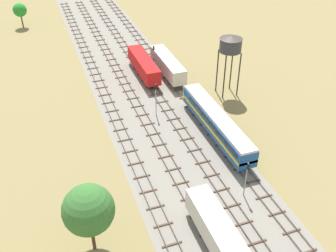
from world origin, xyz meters
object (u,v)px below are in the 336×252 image
(freight_boxcar_centre_mid, at_px, (168,64))
(signal_post_mid, at_px, (156,96))
(freight_boxcar_left_nearest, at_px, (222,239))
(water_tower, at_px, (231,45))
(diesel_railcar_centre_near, at_px, (216,122))
(signal_post_nearest, at_px, (247,175))
(signal_post_near, at_px, (154,56))
(freight_boxcar_centre_left_midfar, at_px, (144,65))

(freight_boxcar_centre_mid, bearing_deg, signal_post_mid, -117.13)
(freight_boxcar_left_nearest, relative_size, freight_boxcar_centre_mid, 1.00)
(water_tower, bearing_deg, diesel_railcar_centre_near, -123.77)
(freight_boxcar_centre_mid, relative_size, signal_post_mid, 2.35)
(freight_boxcar_centre_mid, xyz_separation_m, signal_post_nearest, (-2.29, -35.54, 0.98))
(signal_post_nearest, relative_size, signal_post_mid, 0.91)
(freight_boxcar_centre_mid, height_order, signal_post_mid, signal_post_mid)
(signal_post_near, bearing_deg, freight_boxcar_left_nearest, -98.74)
(water_tower, bearing_deg, freight_boxcar_centre_left_midfar, 135.92)
(freight_boxcar_centre_mid, distance_m, signal_post_near, 3.25)
(freight_boxcar_centre_mid, relative_size, water_tower, 1.25)
(freight_boxcar_centre_mid, relative_size, freight_boxcar_centre_left_midfar, 1.00)
(diesel_railcar_centre_near, relative_size, signal_post_near, 3.42)
(diesel_railcar_centre_near, distance_m, signal_post_nearest, 13.46)
(diesel_railcar_centre_near, height_order, freight_boxcar_centre_left_midfar, diesel_railcar_centre_near)
(diesel_railcar_centre_near, xyz_separation_m, freight_boxcar_centre_left_midfar, (-4.57, 23.77, -0.15))
(signal_post_mid, bearing_deg, diesel_railcar_centre_near, -52.38)
(freight_boxcar_centre_left_midfar, distance_m, water_tower, 18.69)
(diesel_railcar_centre_near, distance_m, signal_post_near, 24.34)
(freight_boxcar_centre_mid, height_order, water_tower, water_tower)
(signal_post_nearest, bearing_deg, diesel_railcar_centre_near, 80.20)
(freight_boxcar_centre_mid, bearing_deg, freight_boxcar_left_nearest, -102.10)
(diesel_railcar_centre_near, height_order, signal_post_nearest, signal_post_nearest)
(freight_boxcar_left_nearest, xyz_separation_m, signal_post_nearest, (6.85, 7.14, 0.98))
(freight_boxcar_left_nearest, xyz_separation_m, freight_boxcar_centre_mid, (9.15, 42.69, 0.00))
(freight_boxcar_left_nearest, height_order, signal_post_nearest, signal_post_nearest)
(freight_boxcar_centre_left_midfar, height_order, signal_post_nearest, signal_post_nearest)
(signal_post_mid, bearing_deg, freight_boxcar_centre_mid, 62.87)
(water_tower, bearing_deg, signal_post_nearest, -112.09)
(signal_post_near, bearing_deg, freight_boxcar_centre_mid, -39.60)
(diesel_railcar_centre_near, height_order, freight_boxcar_centre_mid, diesel_railcar_centre_near)
(signal_post_near, distance_m, signal_post_mid, 15.97)
(diesel_railcar_centre_near, bearing_deg, signal_post_mid, 127.62)
(freight_boxcar_left_nearest, height_order, signal_post_mid, signal_post_mid)
(freight_boxcar_centre_mid, xyz_separation_m, water_tower, (7.85, -10.56, 7.10))
(freight_boxcar_centre_mid, height_order, signal_post_near, signal_post_near)
(diesel_railcar_centre_near, relative_size, signal_post_mid, 3.45)
(freight_boxcar_centre_mid, height_order, freight_boxcar_centre_left_midfar, same)
(freight_boxcar_left_nearest, distance_m, diesel_railcar_centre_near, 22.34)
(freight_boxcar_centre_mid, bearing_deg, diesel_railcar_centre_near, -90.02)
(freight_boxcar_centre_left_midfar, bearing_deg, signal_post_near, 10.73)
(water_tower, height_order, signal_post_mid, water_tower)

